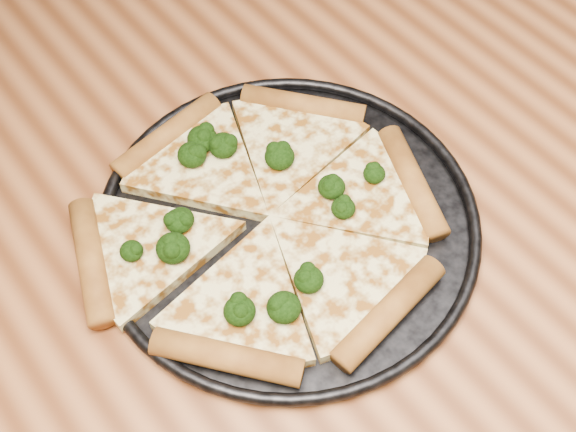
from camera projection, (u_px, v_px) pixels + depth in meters
dining_table at (202, 340)px, 0.71m from camera, size 1.20×0.90×0.75m
pizza_pan at (288, 221)px, 0.67m from camera, size 0.34×0.34×0.02m
pizza at (265, 218)px, 0.66m from camera, size 0.34×0.31×0.02m
broccoli_florets at (240, 210)px, 0.65m from camera, size 0.24×0.21×0.02m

